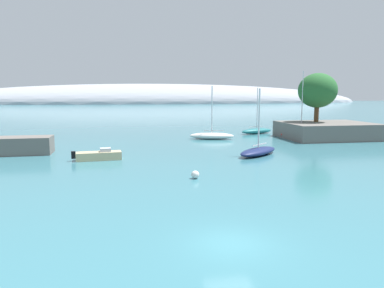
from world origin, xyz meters
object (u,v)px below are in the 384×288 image
at_px(sailboat_navy_near_shore, 258,151).
at_px(motorboat_sand_foreground, 99,155).
at_px(tree_clump_shore, 318,91).
at_px(sailboat_red_outer_mooring, 301,134).
at_px(mooring_buoy_white, 195,175).
at_px(sailboat_white_end_of_line, 212,136).
at_px(sailboat_teal_mid_mooring, 257,131).

relative_size(sailboat_navy_near_shore, motorboat_sand_foreground, 1.46).
bearing_deg(tree_clump_shore, sailboat_red_outer_mooring, -166.26).
height_order(sailboat_navy_near_shore, mooring_buoy_white, sailboat_navy_near_shore).
bearing_deg(sailboat_navy_near_shore, sailboat_white_end_of_line, -123.02).
distance_m(sailboat_red_outer_mooring, mooring_buoy_white, 33.25).
relative_size(sailboat_navy_near_shore, sailboat_teal_mid_mooring, 0.95).
bearing_deg(sailboat_red_outer_mooring, mooring_buoy_white, -112.88).
xyz_separation_m(motorboat_sand_foreground, mooring_buoy_white, (8.84, -10.54, -0.14)).
bearing_deg(sailboat_white_end_of_line, motorboat_sand_foreground, 58.58).
height_order(tree_clump_shore, motorboat_sand_foreground, tree_clump_shore).
bearing_deg(sailboat_red_outer_mooring, sailboat_white_end_of_line, -165.75).
height_order(sailboat_navy_near_shore, sailboat_red_outer_mooring, sailboat_red_outer_mooring).
xyz_separation_m(sailboat_navy_near_shore, sailboat_red_outer_mooring, (12.71, 14.40, 0.11)).
xyz_separation_m(sailboat_teal_mid_mooring, motorboat_sand_foreground, (-26.28, -21.65, -0.05)).
bearing_deg(motorboat_sand_foreground, sailboat_white_end_of_line, 37.93).
xyz_separation_m(sailboat_red_outer_mooring, mooring_buoy_white, (-22.26, -24.69, -0.28)).
bearing_deg(mooring_buoy_white, sailboat_teal_mid_mooring, 61.55).
bearing_deg(sailboat_navy_near_shore, sailboat_teal_mid_mooring, -149.99).
xyz_separation_m(sailboat_teal_mid_mooring, mooring_buoy_white, (-17.44, -32.19, -0.19)).
xyz_separation_m(sailboat_red_outer_mooring, sailboat_white_end_of_line, (-14.68, 1.26, -0.05)).
relative_size(sailboat_red_outer_mooring, motorboat_sand_foreground, 2.00).
height_order(motorboat_sand_foreground, mooring_buoy_white, motorboat_sand_foreground).
xyz_separation_m(sailboat_white_end_of_line, motorboat_sand_foreground, (-16.42, -15.41, -0.09)).
height_order(tree_clump_shore, sailboat_teal_mid_mooring, tree_clump_shore).
bearing_deg(mooring_buoy_white, sailboat_red_outer_mooring, 47.97).
xyz_separation_m(sailboat_navy_near_shore, sailboat_teal_mid_mooring, (7.89, 21.89, 0.02)).
bearing_deg(sailboat_navy_near_shore, sailboat_red_outer_mooring, -171.61).
distance_m(tree_clump_shore, mooring_buoy_white, 36.59).
relative_size(tree_clump_shore, sailboat_teal_mid_mooring, 0.97).
bearing_deg(sailboat_red_outer_mooring, sailboat_navy_near_shore, -112.28).
height_order(sailboat_teal_mid_mooring, mooring_buoy_white, sailboat_teal_mid_mooring).
relative_size(sailboat_red_outer_mooring, mooring_buoy_white, 15.64).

